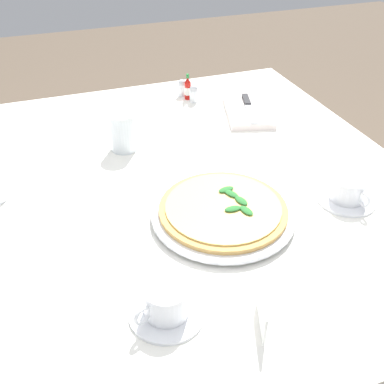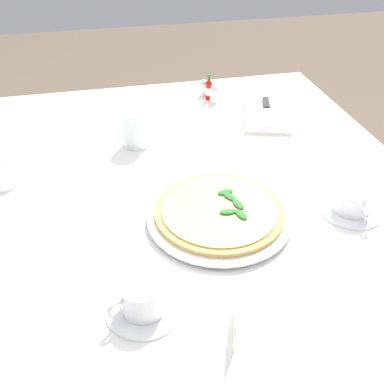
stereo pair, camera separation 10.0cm
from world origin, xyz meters
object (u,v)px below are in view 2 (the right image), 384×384
(water_glass_near_left, at_px, (135,130))
(salt_shaker, at_px, (214,95))
(dinner_knife, at_px, (267,111))
(menu_card, at_px, (236,316))
(coffee_cup_left_edge, at_px, (143,299))
(pepper_shaker, at_px, (204,89))
(pizza_plate, at_px, (219,216))
(hot_sauce_bottle, at_px, (209,89))
(coffee_cup_back_corner, at_px, (352,202))
(napkin_folded, at_px, (267,114))
(pizza, at_px, (219,210))

(water_glass_near_left, height_order, salt_shaker, water_glass_near_left)
(dinner_knife, relative_size, menu_card, 2.24)
(coffee_cup_left_edge, distance_m, pepper_shaker, 0.89)
(pizza_plate, relative_size, hot_sauce_bottle, 3.66)
(pizza_plate, xyz_separation_m, water_glass_near_left, (-0.36, -0.13, 0.04))
(coffee_cup_back_corner, distance_m, pepper_shaker, 0.69)
(salt_shaker, height_order, menu_card, menu_card)
(pepper_shaker, bearing_deg, hot_sauce_bottle, 19.65)
(pepper_shaker, bearing_deg, menu_card, -10.61)
(pizza_plate, xyz_separation_m, coffee_cup_back_corner, (0.04, 0.28, 0.02))
(dinner_knife, bearing_deg, coffee_cup_left_edge, -18.68)
(hot_sauce_bottle, xyz_separation_m, salt_shaker, (0.03, 0.01, -0.01))
(pizza_plate, xyz_separation_m, dinner_knife, (-0.44, 0.27, 0.01))
(menu_card, bearing_deg, coffee_cup_left_edge, 83.43)
(napkin_folded, relative_size, pepper_shaker, 4.40)
(coffee_cup_back_corner, xyz_separation_m, pepper_shaker, (-0.67, -0.16, -0.00))
(pizza_plate, height_order, coffee_cup_back_corner, coffee_cup_back_corner)
(pizza, height_order, hot_sauce_bottle, hot_sauce_bottle)
(water_glass_near_left, bearing_deg, pizza, 20.33)
(coffee_cup_back_corner, bearing_deg, dinner_knife, -177.85)
(coffee_cup_back_corner, distance_m, menu_card, 0.41)
(salt_shaker, relative_size, menu_card, 0.65)
(dinner_knife, distance_m, pepper_shaker, 0.25)
(dinner_knife, distance_m, salt_shaker, 0.19)
(menu_card, bearing_deg, salt_shaker, 7.41)
(pizza, relative_size, dinner_knife, 1.41)
(water_glass_near_left, height_order, dinner_knife, water_glass_near_left)
(pizza_plate, distance_m, pizza, 0.01)
(water_glass_near_left, xyz_separation_m, napkin_folded, (-0.08, 0.40, -0.04))
(pizza, distance_m, coffee_cup_left_edge, 0.28)
(water_glass_near_left, bearing_deg, coffee_cup_back_corner, 46.64)
(pizza, relative_size, pepper_shaker, 4.82)
(coffee_cup_left_edge, height_order, pepper_shaker, coffee_cup_left_edge)
(pizza, distance_m, hot_sauce_bottle, 0.62)
(coffee_cup_back_corner, relative_size, menu_card, 1.54)
(hot_sauce_bottle, bearing_deg, coffee_cup_left_edge, -21.48)
(salt_shaker, bearing_deg, menu_card, -12.58)
(coffee_cup_back_corner, height_order, menu_card, menu_card)
(dinner_knife, relative_size, hot_sauce_bottle, 2.32)
(hot_sauce_bottle, relative_size, pepper_shaker, 1.48)
(coffee_cup_back_corner, height_order, napkin_folded, coffee_cup_back_corner)
(coffee_cup_left_edge, height_order, menu_card, coffee_cup_left_edge)
(coffee_cup_left_edge, xyz_separation_m, salt_shaker, (-0.78, 0.33, -0.00))
(coffee_cup_back_corner, bearing_deg, coffee_cup_left_edge, -70.28)
(water_glass_near_left, bearing_deg, salt_shaker, 128.75)
(water_glass_near_left, xyz_separation_m, pepper_shaker, (-0.28, 0.25, -0.02))
(water_glass_near_left, bearing_deg, pizza_plate, 20.24)
(pizza, xyz_separation_m, napkin_folded, (-0.44, 0.27, -0.01))
(napkin_folded, bearing_deg, menu_card, -7.69)
(hot_sauce_bottle, relative_size, menu_card, 0.97)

